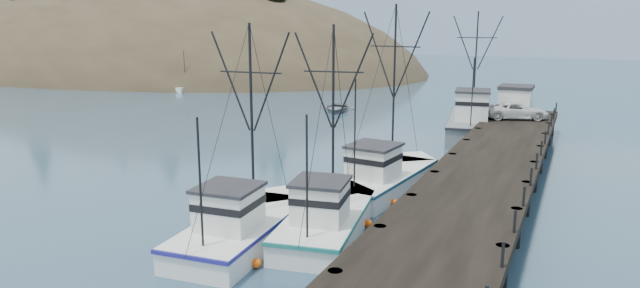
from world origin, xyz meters
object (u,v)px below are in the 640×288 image
object	(u,v)px
pier	(492,162)
motorboat	(337,111)
pier_shed	(515,100)
trawler_near	(328,218)
trawler_mid	(245,225)
trawler_far	(384,177)
pickup_truck	(517,111)
work_vessel	(472,123)

from	to	relation	value
pier	motorboat	xyz separation A→B (m)	(-21.52, 24.47, -1.69)
pier_shed	trawler_near	bearing A→B (deg)	-100.83
trawler_mid	pier_shed	bearing A→B (deg)	74.43
trawler_far	pickup_truck	xyz separation A→B (m)	(6.02, 19.37, 1.93)
trawler_far	trawler_mid	bearing A→B (deg)	-107.14
trawler_mid	trawler_far	world-z (taller)	trawler_far
work_vessel	motorboat	distance (m)	19.07
pier	motorboat	size ratio (longest dim) A/B	7.96
trawler_near	pier	bearing A→B (deg)	62.26
trawler_near	trawler_mid	xyz separation A→B (m)	(-3.36, -2.63, -0.00)
motorboat	trawler_far	bearing A→B (deg)	-75.12
pier	trawler_far	world-z (taller)	trawler_far
motorboat	work_vessel	bearing A→B (deg)	-38.60
trawler_mid	pickup_truck	world-z (taller)	trawler_mid
trawler_mid	motorboat	world-z (taller)	trawler_mid
pier	trawler_mid	world-z (taller)	trawler_mid
trawler_far	work_vessel	world-z (taller)	trawler_far
work_vessel	pier_shed	world-z (taller)	work_vessel
pickup_truck	motorboat	world-z (taller)	pickup_truck
pier	trawler_mid	bearing A→B (deg)	-123.43
trawler_near	work_vessel	distance (m)	28.71
trawler_mid	pier_shed	distance (m)	34.10
work_vessel	trawler_near	bearing A→B (deg)	-94.28
pier_shed	pickup_truck	size ratio (longest dim) A/B	0.59
pier	work_vessel	world-z (taller)	work_vessel
pickup_truck	trawler_near	bearing A→B (deg)	147.78
trawler_far	pier_shed	xyz separation A→B (m)	(5.62, 21.40, 2.60)
trawler_far	pier	bearing A→B (deg)	28.57
pier	motorboat	bearing A→B (deg)	131.34
trawler_near	trawler_far	bearing A→B (deg)	89.09
pier	motorboat	distance (m)	32.63
trawler_far	pickup_truck	size ratio (longest dim) A/B	2.24
pickup_truck	motorboat	bearing A→B (deg)	48.40
pier_shed	work_vessel	bearing A→B (deg)	-157.51
pier	trawler_far	xyz separation A→B (m)	(-6.24, -3.40, -0.87)
trawler_near	trawler_mid	bearing A→B (deg)	-142.00
trawler_far	pier_shed	world-z (taller)	trawler_far
trawler_mid	trawler_far	size ratio (longest dim) A/B	0.92
pier	trawler_mid	xyz separation A→B (m)	(-9.74, -14.76, -0.87)
work_vessel	pickup_truck	bearing A→B (deg)	-7.45
trawler_far	work_vessel	size ratio (longest dim) A/B	0.87
pickup_truck	motorboat	xyz separation A→B (m)	(-21.30, 8.49, -2.75)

